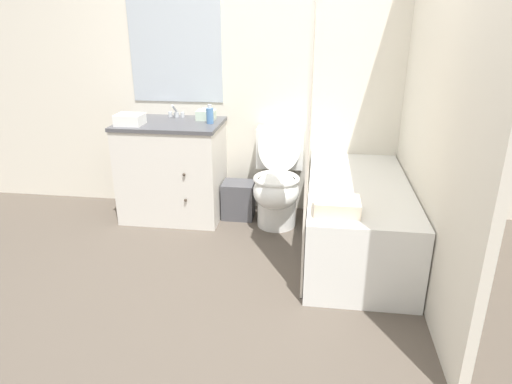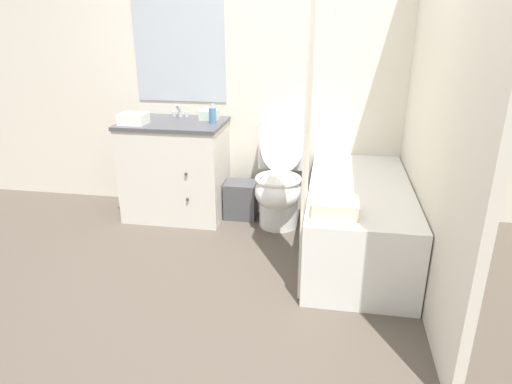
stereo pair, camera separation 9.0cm
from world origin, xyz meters
TOP-DOWN VIEW (x-y plane):
  - ground_plane at (0.00, 0.00)m, footprint 14.00×14.00m
  - wall_back at (-0.01, 1.68)m, footprint 8.00×0.06m
  - wall_right at (1.18, 0.83)m, footprint 0.05×2.66m
  - vanity_cabinet at (-0.73, 1.38)m, footprint 0.85×0.60m
  - sink_faucet at (-0.73, 1.56)m, footprint 0.14×0.12m
  - toilet at (0.17, 1.32)m, footprint 0.39×0.64m
  - bathtub at (0.79, 0.91)m, footprint 0.71×1.50m
  - shower_curtain at (0.43, 0.48)m, footprint 0.02×0.48m
  - wastebasket at (-0.17, 1.41)m, footprint 0.27×0.23m
  - tissue_box at (-0.45, 1.50)m, footprint 0.15×0.13m
  - soap_dispenser at (-0.39, 1.37)m, footprint 0.06×0.06m
  - hand_towel_folded at (-1.01, 1.23)m, footprint 0.21×0.18m
  - bath_towel_folded at (0.62, 0.38)m, footprint 0.27×0.22m

SIDE VIEW (x-z plane):
  - ground_plane at x=0.00m, z-range 0.00..0.00m
  - wastebasket at x=-0.17m, z-range 0.00..0.32m
  - bathtub at x=0.79m, z-range 0.00..0.54m
  - toilet at x=0.17m, z-range -0.07..0.79m
  - vanity_cabinet at x=-0.73m, z-range 0.01..0.84m
  - bath_towel_folded at x=0.62m, z-range 0.54..0.62m
  - sink_faucet at x=-0.73m, z-range 0.80..0.93m
  - tissue_box at x=-0.45m, z-range 0.82..0.93m
  - hand_towel_folded at x=-1.01m, z-range 0.83..0.92m
  - soap_dispenser at x=-0.39m, z-range 0.82..0.98m
  - shower_curtain at x=0.43m, z-range 0.00..2.02m
  - wall_right at x=1.18m, z-range 0.00..2.50m
  - wall_back at x=-0.01m, z-range 0.00..2.50m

